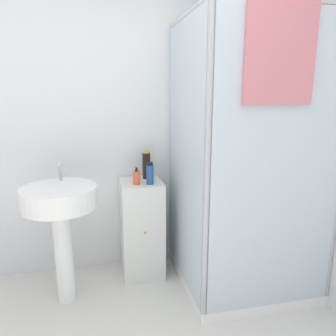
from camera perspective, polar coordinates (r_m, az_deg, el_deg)
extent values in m
cube|color=silver|center=(2.85, -13.59, 6.66)|extent=(6.40, 0.06, 2.50)
cube|color=white|center=(2.98, 12.15, -17.56)|extent=(0.98, 0.98, 0.09)
cylinder|color=#B2B2B7|center=(3.25, 17.17, 3.53)|extent=(0.04, 0.04, 2.08)
cylinder|color=#B2B2B7|center=(2.91, 0.66, 3.02)|extent=(0.04, 0.04, 2.08)
cylinder|color=#B2B2B7|center=(2.02, 6.82, -1.70)|extent=(0.04, 0.04, 2.08)
cylinder|color=#B2B2B7|center=(2.21, 20.61, 25.74)|extent=(0.95, 0.04, 0.04)
cylinder|color=#B2B2B7|center=(3.05, 10.16, 22.67)|extent=(0.95, 0.04, 0.04)
cylinder|color=#B2B2B7|center=(2.45, 3.52, 25.18)|extent=(0.04, 0.95, 0.04)
cylinder|color=#B2B2B7|center=(2.86, 23.71, 22.46)|extent=(0.04, 0.95, 0.04)
cube|color=silver|center=(2.20, 18.68, -0.32)|extent=(0.91, 0.01, 1.96)
cube|color=silver|center=(2.45, 2.92, 1.69)|extent=(0.01, 0.91, 1.96)
cylinder|color=#B7BABF|center=(3.13, 13.87, 0.17)|extent=(0.02, 0.02, 1.56)
cylinder|color=#B7BABF|center=(3.01, 15.18, 15.00)|extent=(0.07, 0.07, 0.04)
cube|color=#D1757F|center=(2.11, 18.98, 18.40)|extent=(0.45, 0.03, 0.59)
cube|color=silver|center=(2.87, -4.59, -10.31)|extent=(0.34, 0.39, 0.83)
sphere|color=gold|center=(2.66, -3.98, -11.21)|extent=(0.02, 0.02, 0.02)
cylinder|color=white|center=(2.63, -17.66, -14.19)|extent=(0.13, 0.13, 0.75)
cylinder|color=white|center=(2.46, -18.40, -4.84)|extent=(0.53, 0.53, 0.15)
cylinder|color=#B7BABF|center=(2.60, -18.24, -0.64)|extent=(0.02, 0.02, 0.13)
cube|color=#B7BABF|center=(2.56, -18.40, 0.37)|extent=(0.02, 0.07, 0.02)
cylinder|color=#E5562D|center=(2.62, -5.51, -1.71)|extent=(0.06, 0.06, 0.11)
cylinder|color=black|center=(2.61, -5.54, -0.35)|extent=(0.02, 0.02, 0.02)
cube|color=black|center=(2.59, -5.51, -0.08)|extent=(0.01, 0.03, 0.01)
cylinder|color=black|center=(2.78, -3.79, 0.39)|extent=(0.07, 0.07, 0.22)
cylinder|color=gold|center=(2.76, -3.83, 2.87)|extent=(0.06, 0.06, 0.02)
cylinder|color=#1E4C93|center=(2.61, -3.16, -1.18)|extent=(0.06, 0.06, 0.16)
cylinder|color=black|center=(2.59, -3.19, 0.74)|extent=(0.05, 0.05, 0.02)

